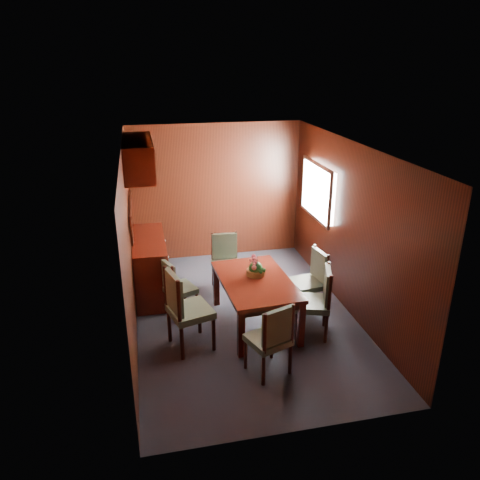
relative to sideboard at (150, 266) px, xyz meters
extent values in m
plane|color=#323544|center=(1.25, -1.00, -0.45)|extent=(4.50, 4.50, 0.00)
cube|color=black|center=(-0.25, -1.00, 0.75)|extent=(0.02, 4.50, 2.40)
cube|color=black|center=(2.75, -1.00, 0.75)|extent=(0.02, 4.50, 2.40)
cube|color=black|center=(1.25, 1.25, 0.75)|extent=(3.00, 0.02, 2.40)
cube|color=black|center=(1.25, -3.25, 0.75)|extent=(3.00, 0.02, 2.40)
cube|color=black|center=(1.25, -1.00, 1.95)|extent=(3.00, 4.50, 0.02)
cube|color=white|center=(2.73, 0.10, 1.00)|extent=(0.14, 1.10, 0.80)
cube|color=#B2B2B7|center=(2.66, 0.10, 1.00)|extent=(0.04, 1.20, 0.90)
cube|color=black|center=(-0.22, 0.00, 0.83)|extent=(0.03, 1.36, 0.41)
cube|color=silver|center=(-0.20, 0.00, 0.83)|extent=(0.01, 1.30, 0.35)
cube|color=#380D07|center=(-0.05, 0.00, 1.68)|extent=(0.40, 1.40, 0.50)
cube|color=#380D07|center=(0.00, 0.00, 0.00)|extent=(0.48, 1.40, 0.90)
cube|color=#380D07|center=(1.00, -1.91, -0.14)|extent=(0.09, 0.09, 0.62)
cube|color=#380D07|center=(1.78, -1.87, -0.14)|extent=(0.09, 0.09, 0.62)
cube|color=#380D07|center=(0.92, -0.59, -0.14)|extent=(0.09, 0.09, 0.62)
cube|color=#380D07|center=(1.70, -0.54, -0.14)|extent=(0.09, 0.09, 0.62)
cube|color=black|center=(1.35, -1.23, 0.13)|extent=(0.87, 1.38, 0.09)
cube|color=#380D07|center=(1.35, -1.23, 0.20)|extent=(0.99, 1.49, 0.05)
cylinder|color=black|center=(0.17, -1.40, -0.23)|extent=(0.05, 0.05, 0.43)
cylinder|color=black|center=(0.29, -1.83, -0.23)|extent=(0.05, 0.05, 0.43)
cylinder|color=black|center=(0.58, -1.29, -0.23)|extent=(0.05, 0.05, 0.43)
cylinder|color=black|center=(0.69, -1.72, -0.23)|extent=(0.05, 0.05, 0.43)
cube|color=#53684F|center=(0.43, -1.56, 0.05)|extent=(0.60, 0.62, 0.09)
cylinder|color=black|center=(0.16, -1.41, 0.33)|extent=(0.05, 0.05, 0.57)
cylinder|color=black|center=(0.28, -1.83, 0.33)|extent=(0.05, 0.05, 0.57)
cube|color=#53684F|center=(0.24, -1.61, 0.36)|extent=(0.19, 0.46, 0.49)
cylinder|color=black|center=(0.15, -0.66, -0.27)|extent=(0.04, 0.04, 0.35)
cylinder|color=black|center=(0.28, -0.99, -0.27)|extent=(0.04, 0.04, 0.35)
cylinder|color=black|center=(0.46, -0.53, -0.27)|extent=(0.04, 0.04, 0.35)
cylinder|color=black|center=(0.60, -0.86, -0.27)|extent=(0.04, 0.04, 0.35)
cube|color=#53684F|center=(0.37, -0.76, -0.05)|extent=(0.52, 0.53, 0.07)
cylinder|color=black|center=(0.14, -0.66, 0.19)|extent=(0.04, 0.04, 0.47)
cylinder|color=black|center=(0.27, -0.99, 0.19)|extent=(0.04, 0.04, 0.47)
cube|color=#53684F|center=(0.22, -0.82, 0.21)|extent=(0.19, 0.37, 0.40)
cylinder|color=black|center=(2.13, -1.86, -0.26)|extent=(0.04, 0.04, 0.39)
cylinder|color=black|center=(2.25, -1.49, -0.26)|extent=(0.04, 0.04, 0.39)
cylinder|color=black|center=(1.77, -1.74, -0.26)|extent=(0.04, 0.04, 0.39)
cylinder|color=black|center=(1.90, -1.37, -0.26)|extent=(0.04, 0.04, 0.39)
cube|color=#53684F|center=(2.01, -1.62, 0.00)|extent=(0.56, 0.57, 0.08)
cylinder|color=black|center=(2.13, -1.87, 0.25)|extent=(0.04, 0.04, 0.52)
cylinder|color=black|center=(2.26, -1.49, 0.25)|extent=(0.04, 0.04, 0.52)
cube|color=#53684F|center=(2.18, -1.67, 0.27)|extent=(0.19, 0.41, 0.44)
cylinder|color=black|center=(2.36, -1.20, -0.26)|extent=(0.04, 0.04, 0.37)
cylinder|color=black|center=(2.32, -0.82, -0.26)|extent=(0.04, 0.04, 0.37)
cylinder|color=black|center=(2.00, -1.25, -0.26)|extent=(0.04, 0.04, 0.37)
cylinder|color=black|center=(1.96, -0.87, -0.26)|extent=(0.04, 0.04, 0.37)
cube|color=#53684F|center=(2.16, -1.04, -0.02)|extent=(0.47, 0.49, 0.08)
cylinder|color=black|center=(2.37, -1.20, 0.23)|extent=(0.04, 0.04, 0.50)
cylinder|color=black|center=(2.33, -0.82, 0.23)|extent=(0.04, 0.04, 0.50)
cube|color=#53684F|center=(2.33, -1.01, 0.25)|extent=(0.11, 0.41, 0.42)
cylinder|color=black|center=(1.12, -2.50, -0.26)|extent=(0.04, 0.04, 0.37)
cylinder|color=black|center=(1.48, -2.37, -0.26)|extent=(0.04, 0.04, 0.37)
cylinder|color=black|center=(1.00, -2.16, -0.26)|extent=(0.04, 0.04, 0.37)
cylinder|color=black|center=(1.35, -2.03, -0.26)|extent=(0.04, 0.04, 0.37)
cube|color=#53684F|center=(1.24, -2.27, -0.02)|extent=(0.55, 0.54, 0.08)
cylinder|color=black|center=(1.13, -2.51, 0.22)|extent=(0.04, 0.04, 0.49)
cylinder|color=black|center=(1.48, -2.38, 0.22)|extent=(0.04, 0.04, 0.49)
cube|color=#53684F|center=(1.30, -2.43, 0.24)|extent=(0.39, 0.19, 0.42)
cylinder|color=black|center=(1.34, 0.01, -0.27)|extent=(0.04, 0.04, 0.36)
cylinder|color=black|center=(0.97, 0.03, -0.27)|extent=(0.04, 0.04, 0.36)
cylinder|color=black|center=(1.32, -0.34, -0.27)|extent=(0.04, 0.04, 0.36)
cylinder|color=black|center=(0.95, -0.32, -0.27)|extent=(0.04, 0.04, 0.36)
cube|color=#53684F|center=(1.15, -0.16, -0.03)|extent=(0.45, 0.43, 0.07)
cylinder|color=black|center=(1.35, 0.02, 0.21)|extent=(0.04, 0.04, 0.48)
cylinder|color=black|center=(0.97, 0.04, 0.21)|extent=(0.04, 0.04, 0.48)
cube|color=#53684F|center=(1.16, 0.01, 0.23)|extent=(0.39, 0.08, 0.41)
cylinder|color=#A56632|center=(1.38, -1.09, 0.26)|extent=(0.25, 0.25, 0.08)
sphere|color=#184115|center=(1.38, -1.09, 0.32)|extent=(0.19, 0.19, 0.19)
camera|label=1|loc=(-0.05, -6.64, 3.01)|focal=35.00mm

